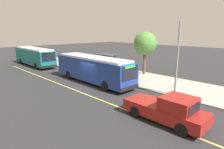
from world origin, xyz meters
name	(u,v)px	position (x,y,z in m)	size (l,w,h in m)	color
ground_plane	(90,85)	(0.00, 0.00, 0.00)	(120.00, 120.00, 0.00)	#2B2B2D
sidewalk_curb	(127,75)	(0.00, 6.00, 0.07)	(44.00, 6.40, 0.15)	#A8A399
lane_stripe_center	(73,89)	(0.00, -2.20, 0.00)	(36.00, 0.14, 0.01)	#E0D64C
transit_bus_main	(93,68)	(-0.77, 1.01, 1.62)	(11.26, 2.75, 2.95)	navy
transit_bus_second	(34,56)	(-16.28, 0.77, 1.62)	(11.08, 2.74, 2.95)	#146B66
pickup_truck	(168,109)	(10.18, -1.72, 0.86)	(5.42, 2.09, 1.85)	maroon
bus_shelter	(105,59)	(-3.67, 5.61, 1.92)	(2.90, 1.60, 2.48)	#333338
waiting_bench	(108,68)	(-3.40, 5.76, 0.63)	(1.60, 0.48, 0.95)	brown
route_sign_post	(111,63)	(-0.54, 3.73, 1.96)	(0.44, 0.08, 2.80)	#333338
pedestrian_commuter	(107,66)	(-2.57, 4.82, 1.12)	(0.24, 0.40, 1.69)	#282D47
street_tree_near_shelter	(145,44)	(1.07, 8.30, 4.16)	(2.98, 2.98, 5.53)	brown
utility_pole	(177,59)	(8.13, 3.25, 3.35)	(0.16, 0.16, 6.40)	gray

